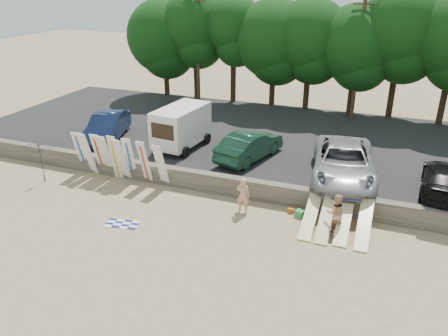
{
  "coord_description": "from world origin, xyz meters",
  "views": [
    {
      "loc": [
        4.12,
        -15.58,
        10.21
      ],
      "look_at": [
        -2.91,
        3.0,
        1.42
      ],
      "focal_mm": 35.0,
      "sensor_mm": 36.0,
      "label": 1
    }
  ],
  "objects_px": {
    "car_3": "(445,179)",
    "cooler": "(300,214)",
    "beachgoer_b": "(336,213)",
    "car_2": "(344,162)",
    "beachgoer_a": "(243,195)",
    "car_1": "(250,146)",
    "car_0": "(107,126)",
    "beach_umbrella": "(43,162)",
    "box_trailer": "(181,125)"
  },
  "relations": [
    {
      "from": "box_trailer",
      "to": "beach_umbrella",
      "type": "bearing_deg",
      "value": -128.43
    },
    {
      "from": "box_trailer",
      "to": "car_1",
      "type": "distance_m",
      "value": 4.37
    },
    {
      "from": "car_1",
      "to": "beach_umbrella",
      "type": "distance_m",
      "value": 11.18
    },
    {
      "from": "car_1",
      "to": "cooler",
      "type": "xyz_separation_m",
      "value": [
        3.8,
        -4.24,
        -1.33
      ]
    },
    {
      "from": "car_3",
      "to": "cooler",
      "type": "height_order",
      "value": "car_3"
    },
    {
      "from": "car_0",
      "to": "car_2",
      "type": "relative_size",
      "value": 0.76
    },
    {
      "from": "car_3",
      "to": "cooler",
      "type": "distance_m",
      "value": 7.12
    },
    {
      "from": "box_trailer",
      "to": "beachgoer_b",
      "type": "distance_m",
      "value": 11.1
    },
    {
      "from": "car_2",
      "to": "beach_umbrella",
      "type": "distance_m",
      "value": 15.7
    },
    {
      "from": "car_0",
      "to": "beachgoer_a",
      "type": "relative_size",
      "value": 2.84
    },
    {
      "from": "car_0",
      "to": "beach_umbrella",
      "type": "distance_m",
      "value": 5.34
    },
    {
      "from": "beach_umbrella",
      "to": "box_trailer",
      "type": "bearing_deg",
      "value": 45.44
    },
    {
      "from": "car_1",
      "to": "car_2",
      "type": "height_order",
      "value": "car_2"
    },
    {
      "from": "car_0",
      "to": "beachgoer_a",
      "type": "xyz_separation_m",
      "value": [
        10.57,
        -4.69,
        -0.64
      ]
    },
    {
      "from": "car_1",
      "to": "beachgoer_b",
      "type": "bearing_deg",
      "value": 153.94
    },
    {
      "from": "car_1",
      "to": "beachgoer_b",
      "type": "relative_size",
      "value": 2.74
    },
    {
      "from": "car_0",
      "to": "car_2",
      "type": "xyz_separation_m",
      "value": [
        14.6,
        -0.83,
        0.08
      ]
    },
    {
      "from": "car_1",
      "to": "beachgoer_b",
      "type": "distance_m",
      "value": 7.34
    },
    {
      "from": "car_1",
      "to": "beachgoer_b",
      "type": "height_order",
      "value": "car_1"
    },
    {
      "from": "box_trailer",
      "to": "car_2",
      "type": "bearing_deg",
      "value": -0.45
    },
    {
      "from": "car_3",
      "to": "cooler",
      "type": "bearing_deg",
      "value": 34.3
    },
    {
      "from": "car_2",
      "to": "beachgoer_a",
      "type": "height_order",
      "value": "car_2"
    },
    {
      "from": "box_trailer",
      "to": "beach_umbrella",
      "type": "relative_size",
      "value": 1.64
    },
    {
      "from": "box_trailer",
      "to": "cooler",
      "type": "relative_size",
      "value": 10.78
    },
    {
      "from": "car_1",
      "to": "beach_umbrella",
      "type": "height_order",
      "value": "car_1"
    },
    {
      "from": "car_2",
      "to": "beach_umbrella",
      "type": "height_order",
      "value": "car_2"
    },
    {
      "from": "car_0",
      "to": "car_3",
      "type": "bearing_deg",
      "value": -18.84
    },
    {
      "from": "car_2",
      "to": "car_3",
      "type": "bearing_deg",
      "value": -7.29
    },
    {
      "from": "car_3",
      "to": "beachgoer_b",
      "type": "height_order",
      "value": "car_3"
    },
    {
      "from": "beachgoer_a",
      "to": "beachgoer_b",
      "type": "distance_m",
      "value": 4.25
    },
    {
      "from": "cooler",
      "to": "beach_umbrella",
      "type": "height_order",
      "value": "beach_umbrella"
    },
    {
      "from": "beachgoer_b",
      "to": "beachgoer_a",
      "type": "bearing_deg",
      "value": -13.23
    },
    {
      "from": "beach_umbrella",
      "to": "car_1",
      "type": "bearing_deg",
      "value": 28.56
    },
    {
      "from": "car_3",
      "to": "car_2",
      "type": "bearing_deg",
      "value": 5.74
    },
    {
      "from": "car_2",
      "to": "cooler",
      "type": "xyz_separation_m",
      "value": [
        -1.42,
        -3.37,
        -1.44
      ]
    },
    {
      "from": "car_0",
      "to": "beachgoer_b",
      "type": "xyz_separation_m",
      "value": [
        14.82,
        -4.84,
        -0.64
      ]
    },
    {
      "from": "car_3",
      "to": "cooler",
      "type": "relative_size",
      "value": 13.07
    },
    {
      "from": "car_0",
      "to": "car_1",
      "type": "distance_m",
      "value": 9.37
    },
    {
      "from": "beachgoer_b",
      "to": "beach_umbrella",
      "type": "bearing_deg",
      "value": -9.44
    },
    {
      "from": "car_2",
      "to": "box_trailer",
      "type": "bearing_deg",
      "value": 165.25
    },
    {
      "from": "beachgoer_a",
      "to": "car_1",
      "type": "bearing_deg",
      "value": -80.28
    },
    {
      "from": "beachgoer_b",
      "to": "cooler",
      "type": "height_order",
      "value": "beachgoer_b"
    },
    {
      "from": "beachgoer_b",
      "to": "cooler",
      "type": "relative_size",
      "value": 4.59
    },
    {
      "from": "beachgoer_a",
      "to": "beach_umbrella",
      "type": "relative_size",
      "value": 0.7
    },
    {
      "from": "beachgoer_b",
      "to": "beach_umbrella",
      "type": "height_order",
      "value": "beach_umbrella"
    },
    {
      "from": "beachgoer_a",
      "to": "cooler",
      "type": "relative_size",
      "value": 4.59
    },
    {
      "from": "car_3",
      "to": "beachgoer_b",
      "type": "bearing_deg",
      "value": 47.38
    },
    {
      "from": "cooler",
      "to": "car_0",
      "type": "bearing_deg",
      "value": -176.44
    },
    {
      "from": "car_1",
      "to": "beachgoer_a",
      "type": "xyz_separation_m",
      "value": [
        1.2,
        -4.73,
        -0.61
      ]
    },
    {
      "from": "car_2",
      "to": "car_3",
      "type": "height_order",
      "value": "car_2"
    }
  ]
}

